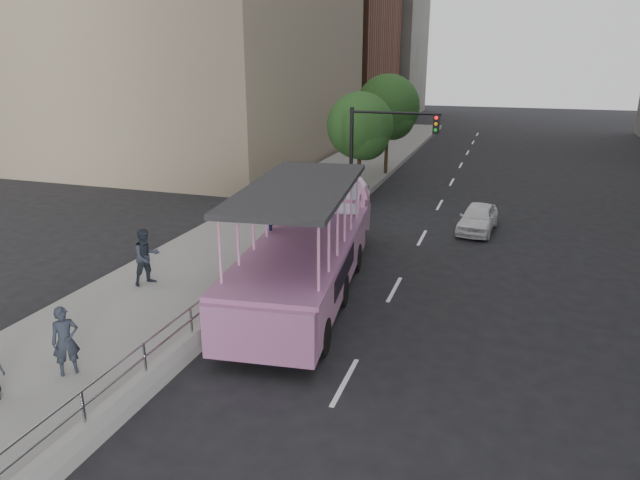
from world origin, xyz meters
TOP-DOWN VIEW (x-y plane):
  - ground at (0.00, 0.00)m, footprint 160.00×160.00m
  - sidewalk at (-5.75, 10.00)m, footprint 5.50×80.00m
  - kerb_wall at (-3.12, 2.00)m, footprint 0.24×30.00m
  - guardrail at (-3.12, 2.00)m, footprint 0.07×22.00m
  - duck_boat at (-1.73, 3.38)m, footprint 4.16×11.83m
  - car at (3.17, 11.77)m, footprint 1.80×3.72m
  - pedestrian_near at (-5.16, -4.14)m, footprint 0.71×0.73m
  - pedestrian_mid at (-6.66, 1.24)m, footprint 1.06×1.14m
  - parking_sign at (-3.00, 3.00)m, footprint 0.17×0.68m
  - traffic_signal at (-1.70, 12.50)m, footprint 4.20×0.32m
  - street_tree_near at (-3.30, 15.93)m, footprint 3.52×3.52m
  - street_tree_far at (-3.10, 21.93)m, footprint 3.97×3.97m
  - midrise_brick at (-18.00, 48.00)m, footprint 18.00×16.00m
  - midrise_stone_b at (-16.00, 64.00)m, footprint 16.00×14.00m

SIDE VIEW (x-z plane):
  - ground at x=0.00m, z-range 0.00..0.00m
  - sidewalk at x=-5.75m, z-range 0.00..0.30m
  - kerb_wall at x=-3.12m, z-range 0.30..0.66m
  - car at x=3.17m, z-range 0.00..1.22m
  - pedestrian_near at x=-5.16m, z-range 0.30..1.98m
  - guardrail at x=-3.12m, z-range 0.79..1.50m
  - pedestrian_mid at x=-6.66m, z-range 0.30..2.17m
  - duck_boat at x=-1.73m, z-range -0.50..3.35m
  - parking_sign at x=-3.00m, z-range 0.36..3.42m
  - traffic_signal at x=-1.70m, z-range 0.90..6.10m
  - street_tree_near at x=-3.30m, z-range 0.96..6.68m
  - street_tree_far at x=-3.10m, z-range 1.08..7.53m
  - midrise_stone_b at x=-16.00m, z-range 0.00..20.00m
  - midrise_brick at x=-18.00m, z-range 0.00..26.00m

